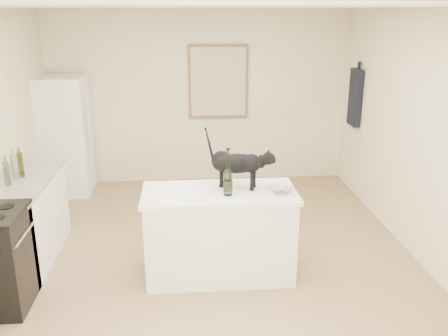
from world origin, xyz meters
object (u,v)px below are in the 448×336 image
wine_bottle (228,175)px  black_cat (237,166)px  fridge (65,136)px  glass_bowl (281,190)px

wine_bottle → black_cat: bearing=63.7°
fridge → black_cat: bearing=-47.6°
fridge → wine_bottle: bearing=-51.3°
fridge → wine_bottle: (2.12, -2.65, 0.25)m
fridge → glass_bowl: fridge is taller
fridge → glass_bowl: 3.74m
fridge → wine_bottle: size_ratio=4.18×
fridge → wine_bottle: fridge is taller
wine_bottle → glass_bowl: 0.54m
fridge → black_cat: (2.23, -2.44, 0.27)m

